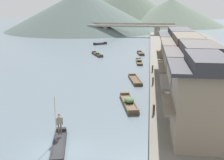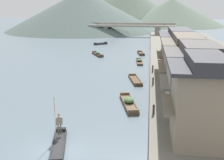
{
  "view_description": "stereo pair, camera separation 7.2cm",
  "coord_description": "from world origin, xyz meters",
  "px_view_note": "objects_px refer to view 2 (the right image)",
  "views": [
    {
      "loc": [
        6.09,
        -17.56,
        10.04
      ],
      "look_at": [
        2.16,
        12.52,
        2.04
      ],
      "focal_mm": 45.84,
      "sensor_mm": 36.0,
      "label": 1
    },
    {
      "loc": [
        6.16,
        -17.55,
        10.04
      ],
      "look_at": [
        2.16,
        12.52,
        2.04
      ],
      "focal_mm": 45.84,
      "sensor_mm": 36.0,
      "label": 2
    }
  ],
  "objects_px": {
    "boat_moored_nearest": "(129,103)",
    "boat_moored_far": "(139,61)",
    "boat_midriver_drifting": "(141,53)",
    "boat_moored_third": "(135,80)",
    "mooring_post_dock_mid": "(153,81)",
    "mooring_post_dock_near": "(154,110)",
    "house_waterfront_tall": "(186,63)",
    "house_waterfront_nearest": "(204,100)",
    "boat_foreground_poled": "(59,146)",
    "boatman_person": "(59,121)",
    "stone_bridge": "(131,27)",
    "house_waterfront_second": "(198,78)",
    "boat_midriver_upstream": "(98,54)",
    "boat_moored_second": "(101,44)",
    "house_waterfront_narrow": "(179,51)",
    "mooring_post_dock_far": "(153,69)"
  },
  "relations": [
    {
      "from": "boat_moored_third",
      "to": "house_waterfront_tall",
      "type": "height_order",
      "value": "house_waterfront_tall"
    },
    {
      "from": "boat_moored_nearest",
      "to": "boat_moored_far",
      "type": "bearing_deg",
      "value": 89.52
    },
    {
      "from": "mooring_post_dock_mid",
      "to": "boat_moored_second",
      "type": "bearing_deg",
      "value": 108.37
    },
    {
      "from": "boat_moored_third",
      "to": "boat_midriver_upstream",
      "type": "relative_size",
      "value": 1.08
    },
    {
      "from": "boat_moored_nearest",
      "to": "house_waterfront_tall",
      "type": "relative_size",
      "value": 0.74
    },
    {
      "from": "house_waterfront_narrow",
      "to": "house_waterfront_tall",
      "type": "bearing_deg",
      "value": -90.02
    },
    {
      "from": "boat_moored_second",
      "to": "mooring_post_dock_near",
      "type": "bearing_deg",
      "value": -75.02
    },
    {
      "from": "boatman_person",
      "to": "boat_midriver_drifting",
      "type": "height_order",
      "value": "boatman_person"
    },
    {
      "from": "mooring_post_dock_mid",
      "to": "mooring_post_dock_near",
      "type": "bearing_deg",
      "value": -90.0
    },
    {
      "from": "boat_foreground_poled",
      "to": "house_waterfront_nearest",
      "type": "bearing_deg",
      "value": 6.22
    },
    {
      "from": "boat_midriver_drifting",
      "to": "house_waterfront_tall",
      "type": "height_order",
      "value": "house_waterfront_tall"
    },
    {
      "from": "boat_moored_third",
      "to": "house_waterfront_tall",
      "type": "distance_m",
      "value": 8.69
    },
    {
      "from": "house_waterfront_second",
      "to": "mooring_post_dock_mid",
      "type": "bearing_deg",
      "value": 115.06
    },
    {
      "from": "boat_midriver_upstream",
      "to": "house_waterfront_narrow",
      "type": "height_order",
      "value": "house_waterfront_narrow"
    },
    {
      "from": "mooring_post_dock_mid",
      "to": "stone_bridge",
      "type": "height_order",
      "value": "stone_bridge"
    },
    {
      "from": "house_waterfront_tall",
      "to": "boat_moored_second",
      "type": "bearing_deg",
      "value": 112.24
    },
    {
      "from": "boatman_person",
      "to": "boat_moored_second",
      "type": "bearing_deg",
      "value": 96.51
    },
    {
      "from": "boat_midriver_drifting",
      "to": "house_waterfront_tall",
      "type": "relative_size",
      "value": 0.52
    },
    {
      "from": "boat_moored_second",
      "to": "house_waterfront_narrow",
      "type": "height_order",
      "value": "house_waterfront_narrow"
    },
    {
      "from": "boat_moored_nearest",
      "to": "house_waterfront_narrow",
      "type": "bearing_deg",
      "value": 64.84
    },
    {
      "from": "mooring_post_dock_near",
      "to": "boat_midriver_drifting",
      "type": "bearing_deg",
      "value": 93.69
    },
    {
      "from": "house_waterfront_second",
      "to": "mooring_post_dock_far",
      "type": "bearing_deg",
      "value": 104.22
    },
    {
      "from": "boatman_person",
      "to": "house_waterfront_nearest",
      "type": "height_order",
      "value": "house_waterfront_nearest"
    },
    {
      "from": "boat_moored_nearest",
      "to": "mooring_post_dock_near",
      "type": "distance_m",
      "value": 4.85
    },
    {
      "from": "house_waterfront_nearest",
      "to": "mooring_post_dock_far",
      "type": "xyz_separation_m",
      "value": [
        -3.27,
        21.15,
        -2.53
      ]
    },
    {
      "from": "mooring_post_dock_near",
      "to": "mooring_post_dock_far",
      "type": "bearing_deg",
      "value": 90.0
    },
    {
      "from": "boat_moored_far",
      "to": "mooring_post_dock_mid",
      "type": "relative_size",
      "value": 6.4
    },
    {
      "from": "boat_moored_nearest",
      "to": "boat_moored_far",
      "type": "xyz_separation_m",
      "value": [
        0.19,
        22.78,
        -0.07
      ]
    },
    {
      "from": "house_waterfront_nearest",
      "to": "house_waterfront_narrow",
      "type": "relative_size",
      "value": 0.75
    },
    {
      "from": "boat_moored_second",
      "to": "boat_midriver_upstream",
      "type": "relative_size",
      "value": 0.67
    },
    {
      "from": "mooring_post_dock_mid",
      "to": "stone_bridge",
      "type": "bearing_deg",
      "value": 96.31
    },
    {
      "from": "boat_moored_nearest",
      "to": "house_waterfront_second",
      "type": "height_order",
      "value": "house_waterfront_second"
    },
    {
      "from": "house_waterfront_tall",
      "to": "mooring_post_dock_mid",
      "type": "xyz_separation_m",
      "value": [
        -3.57,
        1.2,
        -2.53
      ]
    },
    {
      "from": "house_waterfront_nearest",
      "to": "house_waterfront_tall",
      "type": "distance_m",
      "value": 13.08
    },
    {
      "from": "boat_foreground_poled",
      "to": "boat_midriver_upstream",
      "type": "xyz_separation_m",
      "value": [
        -4.26,
        38.98,
        0.08
      ]
    },
    {
      "from": "boat_moored_far",
      "to": "mooring_post_dock_mid",
      "type": "distance_m",
      "value": 17.34
    },
    {
      "from": "house_waterfront_tall",
      "to": "boat_moored_nearest",
      "type": "bearing_deg",
      "value": -143.85
    },
    {
      "from": "boat_midriver_drifting",
      "to": "boat_midriver_upstream",
      "type": "height_order",
      "value": "boat_midriver_upstream"
    },
    {
      "from": "boat_foreground_poled",
      "to": "boat_midriver_upstream",
      "type": "height_order",
      "value": "boat_midriver_upstream"
    },
    {
      "from": "boat_moored_far",
      "to": "mooring_post_dock_mid",
      "type": "height_order",
      "value": "mooring_post_dock_mid"
    },
    {
      "from": "boat_midriver_drifting",
      "to": "boat_moored_nearest",
      "type": "bearing_deg",
      "value": -90.27
    },
    {
      "from": "boat_foreground_poled",
      "to": "boatman_person",
      "type": "xyz_separation_m",
      "value": [
        -0.31,
        1.22,
        1.35
      ]
    },
    {
      "from": "house_waterfront_second",
      "to": "mooring_post_dock_far",
      "type": "relative_size",
      "value": 6.59
    },
    {
      "from": "boat_moored_nearest",
      "to": "boat_moored_third",
      "type": "xyz_separation_m",
      "value": [
        0.14,
        9.7,
        -0.14
      ]
    },
    {
      "from": "boatman_person",
      "to": "mooring_post_dock_near",
      "type": "distance_m",
      "value": 8.42
    },
    {
      "from": "boat_moored_third",
      "to": "boat_midriver_drifting",
      "type": "height_order",
      "value": "boat_midriver_drifting"
    },
    {
      "from": "boat_moored_far",
      "to": "boat_moored_second",
      "type": "bearing_deg",
      "value": 115.71
    },
    {
      "from": "house_waterfront_tall",
      "to": "mooring_post_dock_near",
      "type": "height_order",
      "value": "house_waterfront_tall"
    },
    {
      "from": "boat_moored_third",
      "to": "boat_midriver_upstream",
      "type": "distance_m",
      "value": 21.39
    },
    {
      "from": "house_waterfront_narrow",
      "to": "mooring_post_dock_far",
      "type": "xyz_separation_m",
      "value": [
        -3.58,
        -0.38,
        -2.51
      ]
    }
  ]
}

